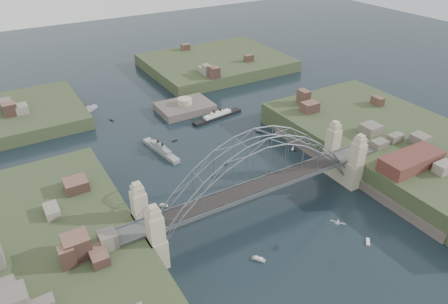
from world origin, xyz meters
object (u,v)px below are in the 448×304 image
Objects in this scene: fort_island at (185,111)px; ocean_liner at (217,116)px; bridge at (259,174)px; naval_cruiser_near at (161,150)px; wharf_shed at (411,161)px; naval_cruiser_far at (84,113)px.

ocean_liner is (7.94, -13.27, 1.20)m from fort_island.
bridge is 61.22m from ocean_liner.
naval_cruiser_near is (-22.20, -26.38, 1.27)m from fort_island.
bridge is 4.19× the size of naval_cruiser_near.
fort_island is 90.48m from wharf_shed.
fort_island is 1.10× the size of naval_cruiser_near.
ocean_liner is (19.94, 56.73, -11.47)m from bridge.
naval_cruiser_far is (-14.89, 44.27, -0.13)m from naval_cruiser_near.
bridge reaches higher than fort_island.
ocean_liner reaches higher than naval_cruiser_far.
naval_cruiser_near is at bearing -156.49° from ocean_liner.
fort_island reaches higher than naval_cruiser_far.
fort_island is 34.50m from naval_cruiser_near.
naval_cruiser_near reaches higher than fort_island.
fort_island is 1.67× the size of naval_cruiser_far.
naval_cruiser_far is (-25.09, 87.89, -11.53)m from bridge.
bridge is at bearing -76.84° from naval_cruiser_near.
naval_cruiser_near is 1.53× the size of naval_cruiser_far.
fort_island is at bearing -25.75° from naval_cruiser_far.
wharf_shed is at bearing -71.22° from ocean_liner.
naval_cruiser_near is at bearing -130.08° from fort_island.
fort_island is 41.19m from naval_cruiser_far.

